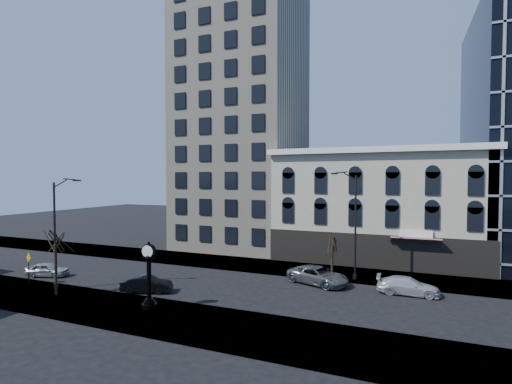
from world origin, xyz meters
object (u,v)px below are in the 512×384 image
at_px(car_near_a, 48,270).
at_px(car_near_b, 147,284).
at_px(street_lamp_near, 63,204).
at_px(street_clock, 149,278).
at_px(warning_sign, 29,262).

xyz_separation_m(car_near_a, car_near_b, (11.88, -0.47, 0.01)).
bearing_deg(car_near_b, car_near_a, 67.48).
height_order(street_lamp_near, car_near_b, street_lamp_near).
distance_m(street_clock, street_lamp_near, 10.75).
bearing_deg(street_clock, car_near_a, 159.81).
bearing_deg(street_lamp_near, car_near_b, -5.73).
distance_m(warning_sign, car_near_b, 11.21).
xyz_separation_m(street_clock, street_lamp_near, (-9.50, 1.06, 4.92)).
distance_m(street_lamp_near, warning_sign, 6.64).
bearing_deg(street_clock, car_near_b, 124.49).
height_order(street_clock, car_near_b, street_clock).
xyz_separation_m(street_clock, warning_sign, (-13.63, 1.03, -0.28)).
relative_size(street_clock, car_near_b, 1.16).
distance_m(street_lamp_near, car_near_b, 9.63).
relative_size(street_clock, street_lamp_near, 0.50).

